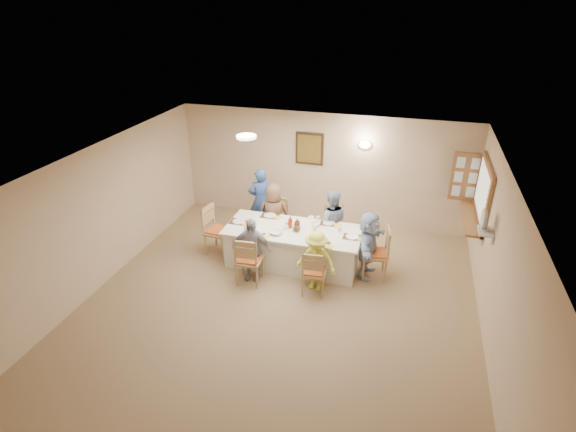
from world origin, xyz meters
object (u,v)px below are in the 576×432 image
(chair_front_left, at_px, (249,259))
(condiment_ketchup, at_px, (290,222))
(diner_front_left, at_px, (251,249))
(desk_fan, at_px, (485,223))
(chair_back_left, at_px, (276,221))
(chair_front_right, at_px, (314,271))
(serving_hatch, at_px, (483,193))
(chair_left_end, at_px, (218,230))
(diner_front_right, at_px, (316,261))
(chair_right_end, at_px, (375,253))
(diner_back_left, at_px, (274,214))
(chair_back_right, at_px, (332,229))
(dining_table, at_px, (293,247))
(diner_right_end, at_px, (368,245))
(diner_back_right, at_px, (331,222))
(caregiver, at_px, (261,200))

(chair_front_left, bearing_deg, condiment_ketchup, -125.10)
(diner_front_left, height_order, condiment_ketchup, diner_front_left)
(condiment_ketchup, bearing_deg, desk_fan, -7.82)
(chair_back_left, height_order, chair_front_right, chair_back_left)
(serving_hatch, distance_m, chair_left_end, 5.06)
(serving_hatch, distance_m, diner_front_right, 3.31)
(chair_right_end, xyz_separation_m, diner_front_left, (-2.15, -0.68, 0.12))
(chair_back_left, relative_size, diner_back_left, 0.70)
(chair_front_left, relative_size, chair_right_end, 0.96)
(serving_hatch, bearing_deg, diner_back_left, -176.02)
(chair_back_right, relative_size, chair_front_right, 1.02)
(dining_table, bearing_deg, diner_front_right, -48.58)
(chair_left_end, bearing_deg, diner_back_left, -47.83)
(desk_fan, xyz_separation_m, chair_right_end, (-1.66, 0.40, -1.05))
(diner_right_end, bearing_deg, chair_back_right, 52.71)
(chair_front_left, height_order, chair_left_end, chair_left_end)
(chair_back_right, bearing_deg, condiment_ketchup, -136.08)
(serving_hatch, bearing_deg, diner_front_right, -149.04)
(desk_fan, distance_m, chair_back_right, 3.08)
(chair_back_right, distance_m, chair_right_end, 1.24)
(chair_back_right, bearing_deg, chair_front_left, -130.84)
(chair_right_end, bearing_deg, diner_front_right, -63.96)
(serving_hatch, bearing_deg, chair_left_end, -168.94)
(desk_fan, height_order, chair_front_right, desk_fan)
(diner_back_left, height_order, diner_right_end, diner_back_left)
(serving_hatch, xyz_separation_m, desk_fan, (-0.11, -1.35, 0.05))
(diner_back_right, bearing_deg, diner_back_left, -11.17)
(chair_front_left, xyz_separation_m, condiment_ketchup, (0.53, 0.85, 0.40))
(dining_table, distance_m, diner_back_left, 0.95)
(diner_back_left, bearing_deg, diner_right_end, 149.98)
(serving_hatch, relative_size, diner_back_right, 1.12)
(diner_right_end, bearing_deg, chair_right_end, -82.99)
(chair_back_right, height_order, chair_front_left, chair_front_left)
(diner_back_right, xyz_separation_m, diner_front_left, (-1.20, -1.36, -0.05))
(diner_back_right, distance_m, condiment_ketchup, 0.94)
(chair_front_right, height_order, condiment_ketchup, condiment_ketchup)
(serving_hatch, xyz_separation_m, chair_back_left, (-3.92, -0.15, -1.03))
(diner_back_right, bearing_deg, chair_right_end, 133.24)
(desk_fan, bearing_deg, diner_front_left, -175.76)
(diner_front_left, height_order, caregiver, caregiver)
(chair_back_right, bearing_deg, chair_back_left, 176.03)
(chair_right_end, bearing_deg, diner_right_end, -99.56)
(desk_fan, relative_size, caregiver, 0.21)
(dining_table, xyz_separation_m, diner_right_end, (1.42, 0.00, 0.26))
(chair_left_end, bearing_deg, caregiver, -16.92)
(chair_front_right, bearing_deg, chair_front_left, -4.79)
(diner_front_right, bearing_deg, diner_right_end, 46.06)
(chair_right_end, xyz_separation_m, caregiver, (-2.60, 1.15, 0.23))
(serving_hatch, bearing_deg, chair_front_right, -147.22)
(chair_back_right, xyz_separation_m, diner_front_left, (-1.20, -1.48, 0.17))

